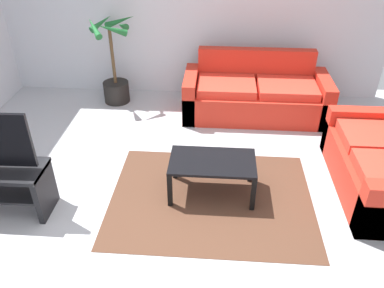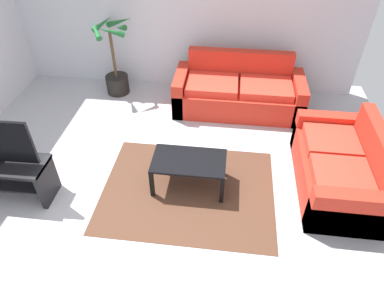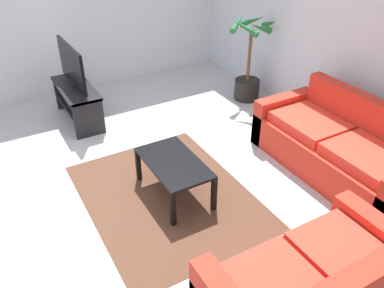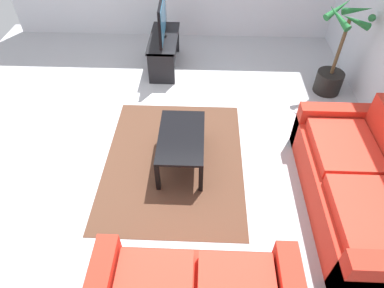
% 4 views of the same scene
% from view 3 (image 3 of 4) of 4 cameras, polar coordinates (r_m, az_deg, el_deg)
% --- Properties ---
extents(ground_plane, '(6.60, 6.60, 0.00)m').
position_cam_3_polar(ground_plane, '(4.69, -8.99, -5.82)').
color(ground_plane, '#B2B2B7').
extents(wall_back, '(6.00, 0.06, 2.70)m').
position_cam_3_polar(wall_back, '(5.66, 20.06, 14.97)').
color(wall_back, silver).
rests_on(wall_back, ground).
extents(wall_left, '(0.06, 6.00, 2.70)m').
position_cam_3_polar(wall_left, '(6.79, -20.03, 17.65)').
color(wall_left, silver).
rests_on(wall_left, ground).
extents(couch_main, '(2.10, 0.90, 0.90)m').
position_cam_3_polar(couch_main, '(5.00, 20.38, -0.78)').
color(couch_main, red).
rests_on(couch_main, ground).
extents(tv_stand, '(1.10, 0.45, 0.54)m').
position_cam_3_polar(tv_stand, '(6.01, -16.16, 6.26)').
color(tv_stand, black).
rests_on(tv_stand, ground).
extents(tv, '(1.02, 0.10, 0.61)m').
position_cam_3_polar(tv, '(5.82, -16.90, 10.79)').
color(tv, black).
rests_on(tv, tv_stand).
extents(coffee_table, '(0.92, 0.53, 0.44)m').
position_cam_3_polar(coffee_table, '(4.29, -2.62, -3.21)').
color(coffee_table, black).
rests_on(coffee_table, ground).
extents(area_rug, '(2.20, 1.70, 0.01)m').
position_cam_3_polar(area_rug, '(4.48, -3.65, -7.43)').
color(area_rug, '#513323').
rests_on(area_rug, ground).
extents(potted_palm, '(0.73, 0.74, 1.36)m').
position_cam_3_polar(potted_palm, '(6.46, 8.16, 10.38)').
color(potted_palm, black).
rests_on(potted_palm, ground).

